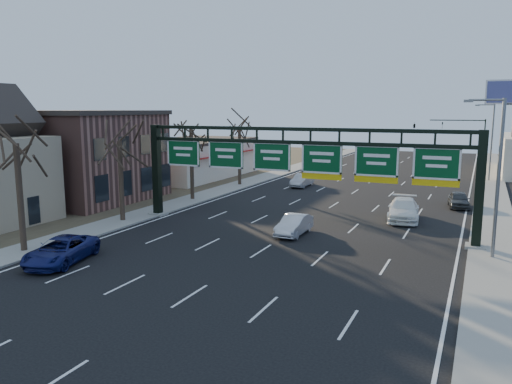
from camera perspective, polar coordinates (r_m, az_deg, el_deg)
The scene contains 20 objects.
ground at distance 28.35m, azimuth -1.07°, elevation -7.79°, with size 160.00×160.00×0.00m, color black.
sidewalk_left at distance 51.41m, azimuth -4.34°, elevation 0.08°, with size 3.00×120.00×0.12m, color gray.
sidewalk_right at distance 45.22m, azimuth 25.44°, elevation -2.11°, with size 3.00×120.00×0.12m, color gray.
dirt_strip_left at distance 58.22m, azimuth -14.93°, elevation 0.86°, with size 21.00×120.00×0.06m, color #473D2B.
lane_markings at distance 46.70m, azimuth 9.56°, elevation -1.04°, with size 21.60×120.00×0.01m, color white.
sign_gantry at distance 34.62m, azimuth 4.87°, elevation 3.16°, with size 24.60×1.20×7.20m.
brick_block at distance 48.73m, azimuth -18.64°, elevation 3.96°, with size 10.40×12.40×8.30m.
cream_strip at distance 63.18m, azimuth -7.35°, elevation 3.88°, with size 10.90×18.40×4.70m.
tree_near at distance 31.90m, azimuth -25.89°, elevation 6.86°, with size 3.60×3.60×8.86m.
tree_gantry at distance 38.31m, azimuth -15.42°, elevation 7.19°, with size 3.60×3.60×8.48m.
tree_mid at distance 46.42m, azimuth -7.47°, elevation 8.69°, with size 3.60×3.60×9.24m.
tree_far at distance 55.17m, azimuth -1.92°, elevation 8.49°, with size 3.60×3.60×8.86m.
streetlight_near at distance 30.62m, azimuth 25.79°, elevation 2.28°, with size 2.15×0.22×9.00m.
streetlight_far at distance 64.52m, azimuth 25.25°, elevation 5.60°, with size 2.15×0.22×9.00m.
traffic_signal_mast at distance 79.71m, azimuth 20.27°, elevation 6.78°, with size 10.16×0.54×7.00m.
car_blue_suv at distance 29.71m, azimuth -21.38°, elevation -6.23°, with size 2.34×5.07×1.41m, color navy.
car_silver_sedan at distance 33.89m, azimuth 4.38°, elevation -3.77°, with size 1.42×4.07×1.34m, color silver.
car_white_wagon at distance 39.88m, azimuth 16.50°, elevation -1.93°, with size 2.26×5.56×1.61m, color white.
car_grey_far at distance 46.53m, azimuth 22.17°, elevation -0.80°, with size 1.62×4.03×1.37m, color #383B3C.
car_silver_distant at distance 54.90m, azimuth 5.27°, elevation 1.33°, with size 1.46×4.17×1.38m, color #AFAFB4.
Camera 1 is at (11.69, -24.43, 8.40)m, focal length 35.00 mm.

